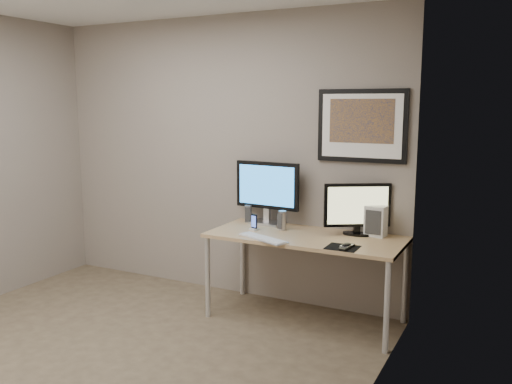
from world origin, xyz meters
TOP-DOWN VIEW (x-y plane):
  - floor at (0.00, 0.00)m, footprint 3.60×3.60m
  - room at (0.00, 0.45)m, footprint 3.60×3.60m
  - desk at (1.00, 1.35)m, footprint 1.60×0.70m
  - framed_art at (1.35, 1.68)m, footprint 0.75×0.04m
  - monitor_large at (0.53, 1.59)m, footprint 0.62×0.21m
  - monitor_tv at (1.37, 1.55)m, footprint 0.49×0.31m
  - speaker_left at (0.36, 1.56)m, footprint 0.08×0.08m
  - speaker_right at (0.75, 1.44)m, footprint 0.08×0.08m
  - phone_dock at (0.54, 1.32)m, footprint 0.08×0.08m
  - keyboard at (0.74, 1.07)m, footprint 0.48×0.29m
  - mousepad at (1.39, 1.12)m, footprint 0.24×0.22m
  - mouse at (1.42, 1.12)m, footprint 0.08×0.11m
  - remote at (1.43, 1.10)m, footprint 0.07×0.19m
  - fan_unit at (1.52, 1.59)m, footprint 0.18×0.14m

SIDE VIEW (x-z plane):
  - floor at x=0.00m, z-range 0.00..0.00m
  - desk at x=1.00m, z-range 0.30..1.03m
  - mousepad at x=1.39m, z-range 0.73..0.73m
  - keyboard at x=0.74m, z-range 0.73..0.75m
  - remote at x=1.43m, z-range 0.73..0.75m
  - mouse at x=1.42m, z-range 0.73..0.77m
  - phone_dock at x=0.54m, z-range 0.73..0.87m
  - speaker_left at x=0.36m, z-range 0.73..0.89m
  - speaker_right at x=0.75m, z-range 0.73..0.90m
  - fan_unit at x=1.52m, z-range 0.73..0.98m
  - monitor_tv at x=1.37m, z-range 0.74..1.18m
  - monitor_large at x=0.53m, z-range 0.76..1.32m
  - framed_art at x=1.35m, z-range 1.32..1.92m
  - room at x=0.00m, z-range -0.16..3.44m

